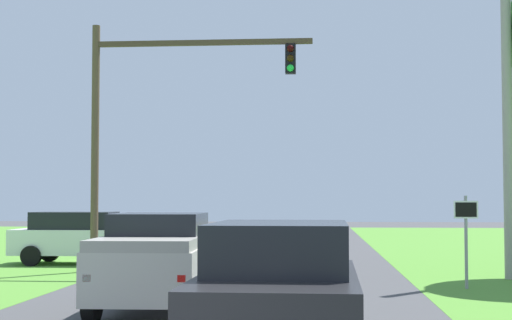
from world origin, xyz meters
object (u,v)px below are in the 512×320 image
object	(u,v)px
red_suv_near	(280,292)
pickup_truck_lead	(161,261)
crossing_suv_far	(79,237)
utility_pole_right	(507,100)
traffic_light	(151,109)
keep_moving_sign	(466,229)

from	to	relation	value
red_suv_near	pickup_truck_lead	world-z (taller)	pickup_truck_lead
crossing_suv_far	utility_pole_right	size ratio (longest dim) A/B	0.46
red_suv_near	crossing_suv_far	bearing A→B (deg)	115.92
traffic_light	keep_moving_sign	xyz separation A→B (m)	(8.83, -3.83, -3.53)
red_suv_near	crossing_suv_far	world-z (taller)	red_suv_near
crossing_suv_far	utility_pole_right	distance (m)	14.67
pickup_truck_lead	traffic_light	bearing A→B (deg)	103.90
traffic_light	utility_pole_right	size ratio (longest dim) A/B	0.76
traffic_light	keep_moving_sign	world-z (taller)	traffic_light
traffic_light	utility_pole_right	bearing A→B (deg)	-7.31
pickup_truck_lead	utility_pole_right	xyz separation A→B (m)	(8.46, 6.83, 4.01)
red_suv_near	utility_pole_right	xyz separation A→B (m)	(5.83, 11.84, 4.01)
keep_moving_sign	crossing_suv_far	xyz separation A→B (m)	(-11.87, 6.46, -0.55)
crossing_suv_far	traffic_light	bearing A→B (deg)	-40.93
red_suv_near	utility_pole_right	world-z (taller)	utility_pole_right
pickup_truck_lead	traffic_light	world-z (taller)	traffic_light
keep_moving_sign	red_suv_near	bearing A→B (deg)	-114.08
traffic_light	utility_pole_right	xyz separation A→B (m)	(10.48, -1.35, -0.01)
traffic_light	crossing_suv_far	xyz separation A→B (m)	(-3.03, 2.63, -4.08)
red_suv_near	traffic_light	bearing A→B (deg)	109.44
red_suv_near	utility_pole_right	size ratio (longest dim) A/B	0.45
utility_pole_right	red_suv_near	bearing A→B (deg)	-116.22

